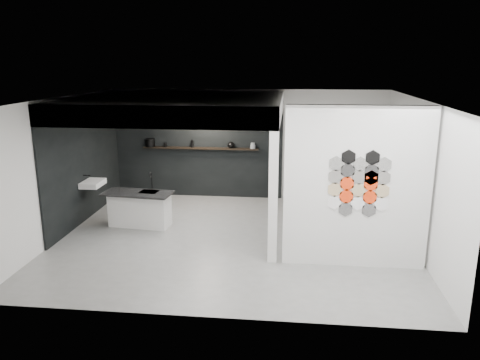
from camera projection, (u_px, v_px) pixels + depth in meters
name	position (u px, v px, depth m)	size (l,w,h in m)	color
floor	(234.00, 239.00, 9.46)	(7.00, 6.00, 0.01)	slate
partition_panel	(356.00, 188.00, 7.92)	(2.45, 0.15, 2.80)	silver
bay_clad_back	(198.00, 152.00, 12.16)	(4.40, 0.04, 2.35)	black
bay_clad_left	(85.00, 167.00, 10.49)	(0.04, 4.00, 2.35)	black
bulkhead	(178.00, 106.00, 9.92)	(4.40, 4.00, 0.40)	silver
corner_column	(273.00, 198.00, 8.12)	(0.16, 0.16, 2.35)	silver
fascia_beam	(152.00, 117.00, 8.07)	(4.40, 0.16, 0.40)	silver
wall_basin	(93.00, 183.00, 10.36)	(0.40, 0.60, 0.12)	silver
display_shelf	(201.00, 148.00, 12.02)	(3.00, 0.15, 0.04)	black
kitchen_island	(140.00, 208.00, 10.09)	(1.52, 0.79, 1.18)	silver
stockpot	(150.00, 143.00, 12.13)	(0.25, 0.25, 0.21)	black
kettle	(231.00, 145.00, 11.91)	(0.19, 0.19, 0.16)	black
glass_bowl	(253.00, 147.00, 11.86)	(0.13, 0.13, 0.09)	gray
glass_vase	(253.00, 146.00, 11.86)	(0.10, 0.10, 0.15)	gray
bottle_dark	(192.00, 144.00, 12.01)	(0.07, 0.07, 0.18)	black
utensil_cup	(165.00, 145.00, 12.10)	(0.08, 0.08, 0.10)	black
hex_tile_cluster	(359.00, 184.00, 7.81)	(1.04, 0.02, 1.16)	white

